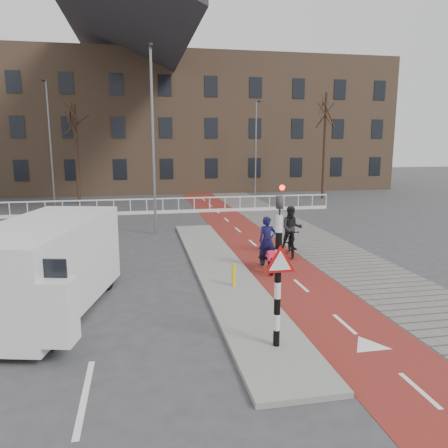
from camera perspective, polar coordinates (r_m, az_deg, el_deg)
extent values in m
plane|color=#38383A|center=(11.88, 6.64, -11.53)|extent=(120.00, 120.00, 0.00)
cube|color=maroon|center=(21.51, 2.42, -1.29)|extent=(2.50, 60.00, 0.01)
cube|color=slate|center=(22.31, 9.43, -0.99)|extent=(3.00, 60.00, 0.01)
cube|color=gray|center=(15.36, -0.40, -6.01)|extent=(1.80, 16.00, 0.12)
cylinder|color=black|center=(9.38, 7.03, -7.54)|extent=(0.14, 0.14, 2.88)
imported|color=black|center=(8.97, 7.30, 3.69)|extent=(0.13, 0.16, 0.80)
cylinder|color=#FF0C05|center=(8.82, 7.61, 4.74)|extent=(0.11, 0.02, 0.11)
cylinder|color=yellow|center=(13.46, 1.27, -6.63)|extent=(0.12, 0.12, 0.70)
imported|color=black|center=(15.45, 5.63, -4.30)|extent=(0.67, 1.84, 0.96)
imported|color=#100F3A|center=(15.31, 5.67, -2.15)|extent=(0.62, 0.41, 1.67)
cube|color=#F62253|center=(14.90, 6.28, -4.14)|extent=(0.28, 0.18, 0.34)
imported|color=black|center=(17.57, 8.75, -2.29)|extent=(0.93, 1.91, 1.10)
imported|color=black|center=(17.46, 8.81, -0.52)|extent=(0.97, 0.83, 1.73)
cube|color=silver|center=(12.36, -22.36, -5.00)|extent=(3.55, 6.06, 2.27)
cube|color=green|center=(12.21, -17.03, -5.33)|extent=(0.88, 3.54, 0.55)
cube|color=black|center=(9.92, -25.28, -6.60)|extent=(2.00, 0.53, 0.90)
cylinder|color=black|center=(10.61, -21.60, -12.74)|extent=(0.46, 0.84, 0.80)
cylinder|color=black|center=(14.69, -22.39, -6.26)|extent=(0.46, 0.84, 0.80)
cylinder|color=black|center=(13.99, -15.15, -6.65)|extent=(0.46, 0.84, 0.80)
cube|color=silver|center=(27.73, -14.24, 3.09)|extent=(28.00, 0.08, 0.08)
cube|color=silver|center=(27.85, -14.16, 1.35)|extent=(28.00, 0.10, 0.20)
cube|color=#7F6047|center=(42.48, -10.72, 12.61)|extent=(46.00, 10.00, 12.00)
cylinder|color=#302015|center=(33.65, -18.70, 8.60)|extent=(0.27, 0.27, 7.11)
cylinder|color=#302015|center=(35.58, 13.02, 9.83)|extent=(0.27, 0.27, 8.17)
cylinder|color=slate|center=(21.21, -9.23, 10.29)|extent=(0.12, 0.12, 8.74)
cylinder|color=slate|center=(33.15, -21.71, 9.65)|extent=(0.12, 0.12, 8.58)
cylinder|color=slate|center=(36.18, 4.17, 9.70)|extent=(0.12, 0.12, 7.69)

